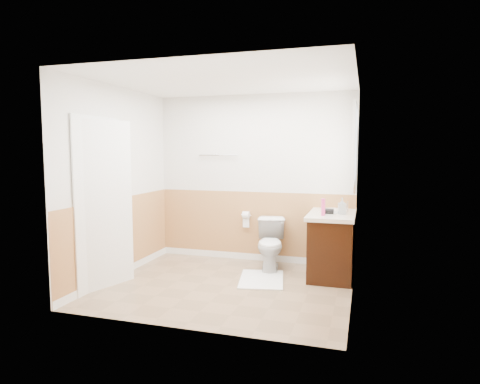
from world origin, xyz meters
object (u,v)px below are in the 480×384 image
(toilet, at_px, (271,244))
(lotion_bottle, at_px, (323,207))
(bath_mat, at_px, (261,279))
(soap_dispenser, at_px, (342,206))
(vanity_cabinet, at_px, (332,245))

(toilet, height_order, lotion_bottle, lotion_bottle)
(bath_mat, xyz_separation_m, lotion_bottle, (0.75, 0.18, 0.95))
(toilet, relative_size, bath_mat, 0.88)
(toilet, xyz_separation_m, lotion_bottle, (0.75, -0.35, 0.61))
(soap_dispenser, bearing_deg, lotion_bottle, -135.78)
(toilet, bearing_deg, bath_mat, -100.96)
(vanity_cabinet, height_order, lotion_bottle, lotion_bottle)
(bath_mat, distance_m, vanity_cabinet, 1.07)
(soap_dispenser, bearing_deg, bath_mat, -157.82)
(toilet, xyz_separation_m, bath_mat, (0.00, -0.53, -0.34))
(vanity_cabinet, bearing_deg, toilet, 179.19)
(bath_mat, bearing_deg, soap_dispenser, 22.18)
(bath_mat, xyz_separation_m, soap_dispenser, (0.97, 0.40, 0.95))
(bath_mat, xyz_separation_m, vanity_cabinet, (0.85, 0.52, 0.39))
(vanity_cabinet, bearing_deg, soap_dispenser, -46.36)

